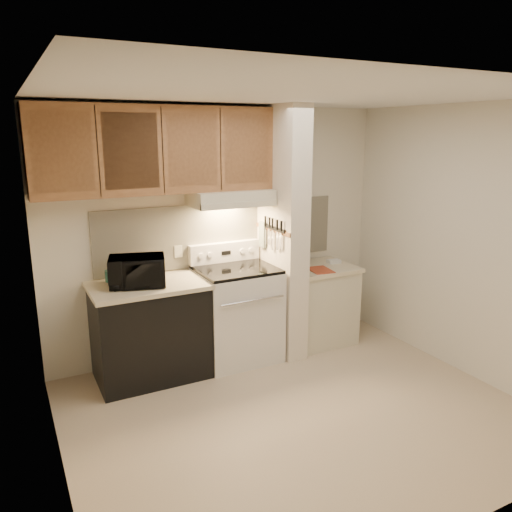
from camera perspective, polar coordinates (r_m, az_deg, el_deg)
floor at (r=4.32m, az=4.72°, el=-17.30°), size 3.60×3.60×0.00m
ceiling at (r=3.71m, az=5.52°, el=17.96°), size 3.60×3.60×0.00m
wall_back at (r=5.12m, az=-3.92°, el=2.78°), size 3.60×2.50×0.02m
wall_left at (r=3.27m, az=-22.72°, el=-4.69°), size 0.02×3.00×2.50m
wall_right at (r=5.01m, az=22.78°, el=1.46°), size 0.02×3.00×2.50m
backsplash at (r=5.11m, az=-3.87°, el=2.59°), size 2.60×0.02×0.63m
range_body at (r=5.03m, az=-2.19°, el=-6.76°), size 0.76×0.65×0.92m
oven_window at (r=4.75m, az=-0.56°, el=-7.50°), size 0.50×0.01×0.30m
oven_handle at (r=4.65m, az=-0.35°, el=-5.13°), size 0.65×0.02×0.02m
cooktop at (r=4.89m, az=-2.25°, el=-1.54°), size 0.74×0.64×0.03m
range_backguard at (r=5.11m, az=-3.62°, el=0.46°), size 0.76×0.08×0.20m
range_display at (r=5.07m, az=-3.43°, el=0.36°), size 0.10×0.01×0.04m
range_knob_left_outer at (r=4.97m, az=-6.36°, el=0.01°), size 0.05×0.02×0.05m
range_knob_left_inner at (r=5.00m, az=-5.29°, el=0.14°), size 0.05×0.02×0.05m
range_knob_right_inner at (r=5.14m, az=-1.58°, el=0.57°), size 0.05×0.02×0.05m
range_knob_right_outer at (r=5.19m, az=-0.59°, el=0.69°), size 0.05×0.02×0.05m
dishwasher_front at (r=4.77m, az=-11.95°, el=-8.57°), size 1.00×0.63×0.87m
left_countertop at (r=4.62m, az=-12.23°, el=-3.34°), size 1.04×0.67×0.04m
spoon_rest at (r=4.78m, az=-12.33°, el=-2.43°), size 0.25×0.16×0.02m
teal_jar at (r=4.75m, az=-16.31°, el=-2.20°), size 0.12×0.12×0.11m
outlet at (r=4.96m, az=-8.86°, el=0.51°), size 0.08×0.01×0.12m
microwave at (r=4.54m, az=-13.44°, el=-1.70°), size 0.55×0.44×0.27m
partition_pillar at (r=5.04m, az=3.00°, el=2.61°), size 0.22×0.70×2.50m
pillar_trim at (r=4.98m, az=1.85°, el=3.06°), size 0.01×0.70×0.04m
knife_strip at (r=4.93m, az=2.08°, el=3.19°), size 0.02×0.42×0.04m
knife_blade_a at (r=4.81m, az=2.82°, el=1.71°), size 0.01×0.03×0.16m
knife_handle_a at (r=4.77m, az=2.92°, el=3.44°), size 0.02×0.02×0.10m
knife_blade_b at (r=4.87m, az=2.47°, el=1.72°), size 0.01×0.04×0.18m
knife_handle_b at (r=4.84m, az=2.44°, el=3.59°), size 0.02×0.02×0.10m
knife_blade_c at (r=4.95m, az=1.91°, el=1.82°), size 0.01×0.04×0.20m
knife_handle_c at (r=4.92m, az=1.90°, el=3.77°), size 0.02×0.02×0.10m
knife_blade_d at (r=5.01m, az=1.50°, el=2.20°), size 0.01×0.04×0.16m
knife_handle_d at (r=4.97m, az=1.57°, el=3.87°), size 0.02×0.02×0.10m
knife_blade_e at (r=5.09m, az=1.03°, el=2.27°), size 0.01×0.04×0.18m
knife_handle_e at (r=5.05m, az=1.07°, el=4.03°), size 0.02×0.02×0.10m
oven_mitt at (r=5.13m, az=0.77°, el=2.47°), size 0.03×0.11×0.26m
right_cab_base at (r=5.51m, az=7.05°, el=-5.63°), size 0.70×0.60×0.81m
right_countertop at (r=5.38m, az=7.18°, el=-1.36°), size 0.74×0.64×0.04m
red_folder at (r=5.21m, az=7.35°, el=-1.59°), size 0.25×0.32×0.01m
white_box at (r=5.52m, az=8.88°, el=-0.61°), size 0.15×0.11×0.04m
range_hood at (r=4.86m, az=-2.95°, el=6.68°), size 0.78×0.44×0.15m
hood_lip at (r=4.68m, az=-1.88°, el=5.85°), size 0.78×0.04×0.06m
upper_cabinets at (r=4.63m, az=-11.23°, el=11.79°), size 2.18×0.33×0.77m
cab_door_a at (r=4.31m, az=-21.27°, el=11.00°), size 0.46×0.01×0.63m
cab_gap_a at (r=4.35m, az=-17.64°, el=11.30°), size 0.01×0.01×0.73m
cab_door_b at (r=4.41m, az=-14.09°, el=11.55°), size 0.46×0.01×0.63m
cab_gap_b at (r=4.48m, az=-10.63°, el=11.75°), size 0.01×0.01×0.73m
cab_door_c at (r=4.56m, az=-7.29°, el=11.91°), size 0.46×0.01×0.63m
cab_gap_c at (r=4.66m, az=-4.08°, el=12.02°), size 0.01×0.01×0.73m
cab_door_d at (r=4.78m, az=-1.02°, el=12.10°), size 0.46×0.01×0.63m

